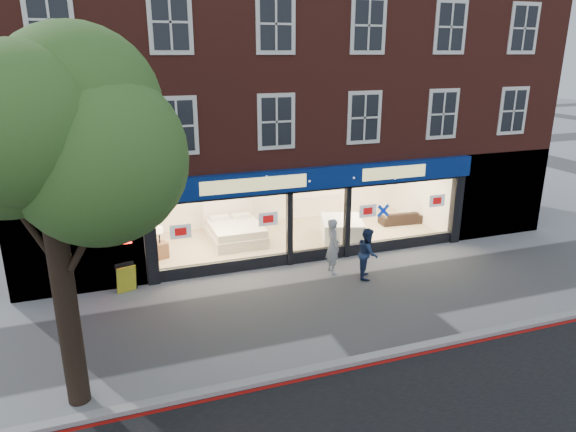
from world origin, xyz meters
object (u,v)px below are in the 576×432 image
display_bed (235,231)px  pedestrian_blue (368,253)px  mattress_stack (342,228)px  sofa (400,217)px  a_board (126,278)px  pedestrian_grey (333,246)px

display_bed → pedestrian_blue: 5.43m
display_bed → mattress_stack: display_bed is taller
mattress_stack → sofa: mattress_stack is taller
a_board → pedestrian_blue: size_ratio=0.54×
display_bed → a_board: display_bed is taller
mattress_stack → a_board: a_board is taller
display_bed → pedestrian_blue: (3.20, -4.37, 0.35)m
sofa → pedestrian_blue: (-3.69, -4.09, 0.47)m
pedestrian_grey → pedestrian_blue: size_ratio=1.12×
pedestrian_blue → sofa: bearing=-17.5°
mattress_stack → pedestrian_grey: size_ratio=1.21×
mattress_stack → display_bed: bearing=164.9°
mattress_stack → sofa: size_ratio=1.30×
display_bed → mattress_stack: bearing=-15.9°
a_board → pedestrian_blue: pedestrian_blue is taller
sofa → pedestrian_grey: (-4.57, -3.40, 0.56)m
a_board → pedestrian_grey: (6.35, -0.76, 0.48)m
sofa → a_board: bearing=17.5°
sofa → pedestrian_grey: pedestrian_grey is taller
sofa → display_bed: bearing=1.5°
sofa → pedestrian_grey: bearing=40.5°
a_board → pedestrian_grey: pedestrian_grey is taller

